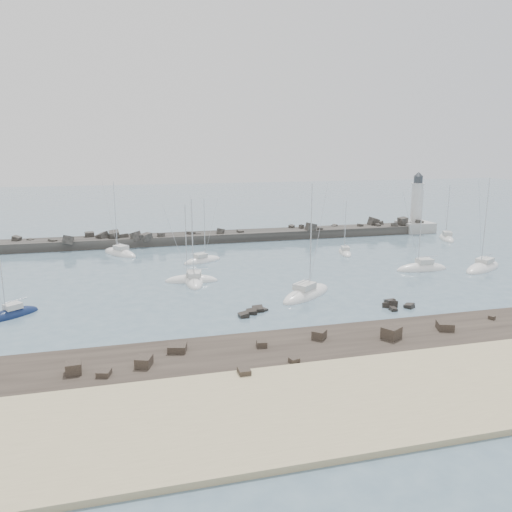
{
  "coord_description": "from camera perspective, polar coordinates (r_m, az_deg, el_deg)",
  "views": [
    {
      "loc": [
        -18.57,
        -64.96,
        20.01
      ],
      "look_at": [
        1.47,
        12.0,
        2.23
      ],
      "focal_mm": 35.0,
      "sensor_mm": 36.0,
      "label": 1
    }
  ],
  "objects": [
    {
      "name": "sailboat_6",
      "position": [
        68.07,
        5.76,
        -4.43
      ],
      "size": [
        10.11,
        8.88,
        16.28
      ],
      "color": "white",
      "rests_on": "ground"
    },
    {
      "name": "rock_cluster_near",
      "position": [
        60.96,
        -0.44,
        -6.55
      ],
      "size": [
        4.15,
        3.49,
        1.4
      ],
      "color": "black",
      "rests_on": "ground"
    },
    {
      "name": "lighthouse",
      "position": [
        123.23,
        17.77,
        4.11
      ],
      "size": [
        7.0,
        7.0,
        14.6
      ],
      "color": "#9E9F9A",
      "rests_on": "ground"
    },
    {
      "name": "sailboat_2",
      "position": [
        66.53,
        -26.2,
        -6.12
      ],
      "size": [
        6.65,
        5.9,
        10.99
      ],
      "color": "#101D42",
      "rests_on": "ground"
    },
    {
      "name": "sailboat_4",
      "position": [
        87.74,
        -6.16,
        -0.57
      ],
      "size": [
        7.81,
        5.47,
        11.98
      ],
      "color": "white",
      "rests_on": "ground"
    },
    {
      "name": "sailboat_9",
      "position": [
        90.26,
        24.49,
        -1.27
      ],
      "size": [
        10.54,
        7.76,
        16.08
      ],
      "color": "white",
      "rests_on": "ground"
    },
    {
      "name": "sailboat_10",
      "position": [
        115.13,
        20.92,
        1.83
      ],
      "size": [
        5.13,
        8.26,
        12.79
      ],
      "color": "white",
      "rests_on": "ground"
    },
    {
      "name": "sailboat_1",
      "position": [
        96.46,
        -15.28,
        0.26
      ],
      "size": [
        7.53,
        9.25,
        14.6
      ],
      "color": "white",
      "rests_on": "ground"
    },
    {
      "name": "rock_cluster_far",
      "position": [
        65.72,
        15.37,
        -5.46
      ],
      "size": [
        4.09,
        3.64,
        1.55
      ],
      "color": "black",
      "rests_on": "ground"
    },
    {
      "name": "breakwater",
      "position": [
        105.36,
        -8.42,
        1.68
      ],
      "size": [
        115.0,
        6.89,
        5.13
      ],
      "color": "#2B2926",
      "rests_on": "ground"
    },
    {
      "name": "sailboat_7",
      "position": [
        85.91,
        18.41,
        -1.42
      ],
      "size": [
        8.92,
        3.02,
        14.13
      ],
      "color": "white",
      "rests_on": "ground"
    },
    {
      "name": "ground",
      "position": [
        70.46,
        1.3,
        -3.9
      ],
      "size": [
        400.0,
        400.0,
        0.0
      ],
      "primitive_type": "plane",
      "color": "slate",
      "rests_on": "ground"
    },
    {
      "name": "sailboat_8",
      "position": [
        95.19,
        10.12,
        0.35
      ],
      "size": [
        3.54,
        6.96,
        10.67
      ],
      "color": "white",
      "rests_on": "ground"
    },
    {
      "name": "sand_strip",
      "position": [
        42.79,
        13.56,
        -15.66
      ],
      "size": [
        140.0,
        14.0,
        1.0
      ],
      "primitive_type": "cube",
      "color": "tan",
      "rests_on": "ground"
    },
    {
      "name": "sailboat_5",
      "position": [
        75.32,
        -7.37,
        -2.8
      ],
      "size": [
        8.14,
        3.66,
        12.5
      ],
      "color": "white",
      "rests_on": "ground"
    },
    {
      "name": "rock_shelf",
      "position": [
        50.96,
        8.39,
        -10.65
      ],
      "size": [
        140.0,
        12.0,
        1.93
      ],
      "color": "black",
      "rests_on": "ground"
    },
    {
      "name": "sailboat_3",
      "position": [
        74.73,
        -7.1,
        -2.91
      ],
      "size": [
        3.22,
        8.62,
        13.45
      ],
      "color": "white",
      "rests_on": "ground"
    }
  ]
}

